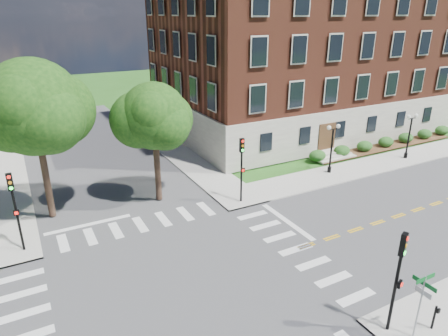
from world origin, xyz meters
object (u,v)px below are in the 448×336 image
traffic_signal_ne (242,162)px  street_sign_pole (422,295)px  traffic_signal_se (399,270)px  twin_lamp_east (409,134)px  traffic_signal_nw (14,202)px  push_button_post (435,316)px  twin_lamp_west (332,146)px

traffic_signal_ne → street_sign_pole: size_ratio=1.55×
traffic_signal_se → traffic_signal_ne: same height
twin_lamp_east → traffic_signal_nw: bearing=-179.6°
traffic_signal_ne → street_sign_pole: traffic_signal_ne is taller
twin_lamp_east → push_button_post: twin_lamp_east is taller
traffic_signal_ne → twin_lamp_west: size_ratio=1.13×
traffic_signal_ne → twin_lamp_west: (9.60, 1.29, -0.66)m
push_button_post → twin_lamp_east: bearing=41.5°
twin_lamp_west → twin_lamp_east: (8.92, -0.63, 0.00)m
traffic_signal_nw → street_sign_pole: size_ratio=1.55×
traffic_signal_ne → traffic_signal_nw: same height
twin_lamp_west → street_sign_pole: (-9.77, -16.09, -0.21)m
traffic_signal_ne → twin_lamp_west: traffic_signal_ne is taller
push_button_post → traffic_signal_ne: bearing=93.7°
traffic_signal_se → push_button_post: bearing=-27.4°
traffic_signal_se → street_sign_pole: bearing=-53.7°
twin_lamp_west → street_sign_pole: size_ratio=1.36×
traffic_signal_nw → push_button_post: 21.86m
traffic_signal_nw → twin_lamp_east: size_ratio=1.13×
traffic_signal_se → push_button_post: (1.73, -0.90, -2.39)m
traffic_signal_nw → twin_lamp_west: bearing=2.0°
push_button_post → traffic_signal_se: bearing=152.6°
traffic_signal_ne → street_sign_pole: 14.83m
traffic_signal_ne → twin_lamp_west: bearing=7.6°
street_sign_pole → push_button_post: street_sign_pole is taller
traffic_signal_ne → push_button_post: 15.10m
twin_lamp_east → street_sign_pole: (-18.68, -15.46, -0.21)m
street_sign_pole → twin_lamp_east: bearing=39.6°
traffic_signal_se → twin_lamp_east: 24.22m
traffic_signal_ne → twin_lamp_east: 18.54m
traffic_signal_nw → twin_lamp_east: traffic_signal_nw is taller
twin_lamp_west → street_sign_pole: bearing=-121.3°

